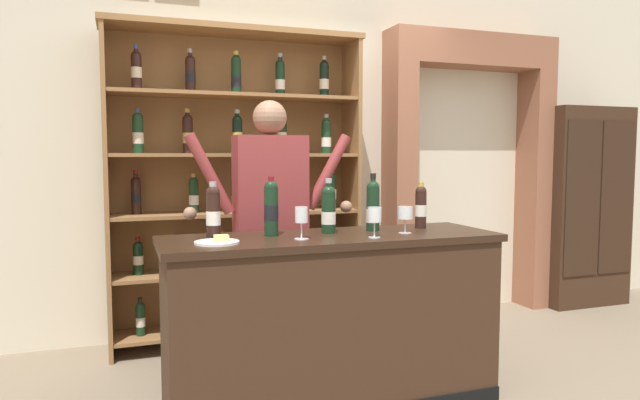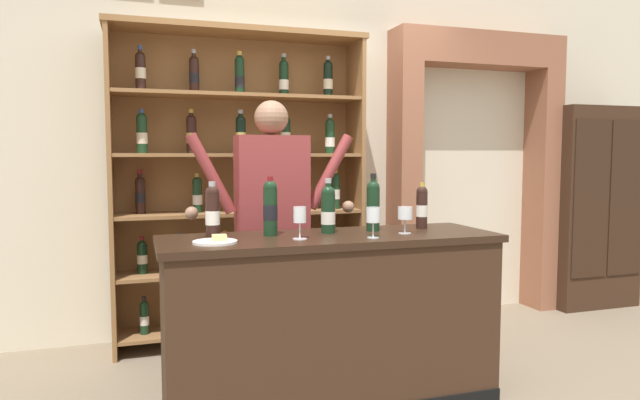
{
  "view_description": "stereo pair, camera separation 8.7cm",
  "coord_description": "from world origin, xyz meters",
  "px_view_note": "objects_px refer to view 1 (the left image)",
  "views": [
    {
      "loc": [
        -1.28,
        -2.9,
        1.39
      ],
      "look_at": [
        -0.18,
        0.18,
        1.13
      ],
      "focal_mm": 31.79,
      "sensor_mm": 36.0,
      "label": 1
    },
    {
      "loc": [
        -1.19,
        -2.92,
        1.39
      ],
      "look_at": [
        -0.18,
        0.18,
        1.13
      ],
      "focal_mm": 31.79,
      "sensor_mm": 36.0,
      "label": 2
    }
  ],
  "objects_px": {
    "tasting_bottle_chianti": "(329,209)",
    "cheese_plate": "(218,242)",
    "wine_glass_left": "(375,216)",
    "wine_glass_spare": "(301,217)",
    "tasting_bottle_grappa": "(373,206)",
    "tasting_bottle_super_tuscan": "(271,207)",
    "side_cabinet": "(581,206)",
    "wine_glass_center": "(405,214)",
    "tasting_bottle_bianco": "(421,206)",
    "tasting_bottle_rosso": "(213,211)",
    "tasting_counter": "(332,319)",
    "shopkeeper": "(270,203)",
    "wine_shelf": "(236,179)"
  },
  "relations": [
    {
      "from": "tasting_counter",
      "to": "tasting_bottle_chianti",
      "type": "relative_size",
      "value": 6.01
    },
    {
      "from": "side_cabinet",
      "to": "tasting_bottle_rosso",
      "type": "relative_size",
      "value": 6.08
    },
    {
      "from": "tasting_bottle_super_tuscan",
      "to": "tasting_bottle_grappa",
      "type": "xyz_separation_m",
      "value": [
        0.61,
        0.0,
        -0.01
      ]
    },
    {
      "from": "wine_glass_center",
      "to": "shopkeeper",
      "type": "bearing_deg",
      "value": 131.78
    },
    {
      "from": "side_cabinet",
      "to": "shopkeeper",
      "type": "height_order",
      "value": "side_cabinet"
    },
    {
      "from": "tasting_bottle_grappa",
      "to": "tasting_bottle_bianco",
      "type": "height_order",
      "value": "tasting_bottle_grappa"
    },
    {
      "from": "shopkeeper",
      "to": "wine_glass_center",
      "type": "distance_m",
      "value": 0.91
    },
    {
      "from": "tasting_bottle_super_tuscan",
      "to": "shopkeeper",
      "type": "bearing_deg",
      "value": 75.89
    },
    {
      "from": "tasting_counter",
      "to": "cheese_plate",
      "type": "distance_m",
      "value": 0.81
    },
    {
      "from": "wine_shelf",
      "to": "tasting_bottle_bianco",
      "type": "relative_size",
      "value": 8.29
    },
    {
      "from": "wine_glass_spare",
      "to": "wine_shelf",
      "type": "bearing_deg",
      "value": 93.32
    },
    {
      "from": "wine_shelf",
      "to": "tasting_counter",
      "type": "distance_m",
      "value": 1.47
    },
    {
      "from": "tasting_bottle_chianti",
      "to": "cheese_plate",
      "type": "xyz_separation_m",
      "value": [
        -0.65,
        -0.17,
        -0.13
      ]
    },
    {
      "from": "wine_glass_center",
      "to": "wine_glass_spare",
      "type": "distance_m",
      "value": 0.62
    },
    {
      "from": "wine_glass_center",
      "to": "cheese_plate",
      "type": "xyz_separation_m",
      "value": [
        -1.06,
        -0.02,
        -0.1
      ]
    },
    {
      "from": "wine_shelf",
      "to": "tasting_bottle_super_tuscan",
      "type": "bearing_deg",
      "value": -91.9
    },
    {
      "from": "wine_shelf",
      "to": "tasting_bottle_super_tuscan",
      "type": "xyz_separation_m",
      "value": [
        -0.04,
        -1.15,
        -0.11
      ]
    },
    {
      "from": "tasting_bottle_grappa",
      "to": "cheese_plate",
      "type": "relative_size",
      "value": 1.5
    },
    {
      "from": "tasting_bottle_super_tuscan",
      "to": "tasting_bottle_bianco",
      "type": "relative_size",
      "value": 1.18
    },
    {
      "from": "side_cabinet",
      "to": "wine_glass_spare",
      "type": "height_order",
      "value": "side_cabinet"
    },
    {
      "from": "tasting_bottle_grappa",
      "to": "wine_glass_spare",
      "type": "xyz_separation_m",
      "value": [
        -0.5,
        -0.18,
        -0.03
      ]
    },
    {
      "from": "tasting_bottle_bianco",
      "to": "wine_glass_center",
      "type": "relative_size",
      "value": 1.82
    },
    {
      "from": "tasting_bottle_chianti",
      "to": "wine_glass_center",
      "type": "xyz_separation_m",
      "value": [
        0.41,
        -0.15,
        -0.03
      ]
    },
    {
      "from": "shopkeeper",
      "to": "wine_glass_left",
      "type": "relative_size",
      "value": 10.51
    },
    {
      "from": "tasting_bottle_super_tuscan",
      "to": "tasting_bottle_bianco",
      "type": "bearing_deg",
      "value": 0.94
    },
    {
      "from": "tasting_bottle_super_tuscan",
      "to": "wine_glass_left",
      "type": "distance_m",
      "value": 0.56
    },
    {
      "from": "wine_glass_left",
      "to": "wine_glass_spare",
      "type": "bearing_deg",
      "value": 168.92
    },
    {
      "from": "side_cabinet",
      "to": "wine_glass_center",
      "type": "xyz_separation_m",
      "value": [
        -2.55,
        -1.31,
        0.14
      ]
    },
    {
      "from": "wine_shelf",
      "to": "side_cabinet",
      "type": "relative_size",
      "value": 1.26
    },
    {
      "from": "wine_shelf",
      "to": "tasting_bottle_super_tuscan",
      "type": "height_order",
      "value": "wine_shelf"
    },
    {
      "from": "wine_glass_center",
      "to": "tasting_bottle_grappa",
      "type": "bearing_deg",
      "value": 129.47
    },
    {
      "from": "tasting_counter",
      "to": "shopkeeper",
      "type": "relative_size",
      "value": 1.08
    },
    {
      "from": "wine_shelf",
      "to": "tasting_bottle_grappa",
      "type": "bearing_deg",
      "value": -63.54
    },
    {
      "from": "tasting_bottle_rosso",
      "to": "tasting_bottle_grappa",
      "type": "height_order",
      "value": "tasting_bottle_grappa"
    },
    {
      "from": "tasting_bottle_bianco",
      "to": "wine_glass_center",
      "type": "distance_m",
      "value": 0.26
    },
    {
      "from": "tasting_bottle_chianti",
      "to": "wine_glass_center",
      "type": "relative_size",
      "value": 2.05
    },
    {
      "from": "wine_glass_spare",
      "to": "cheese_plate",
      "type": "height_order",
      "value": "wine_glass_spare"
    },
    {
      "from": "tasting_bottle_rosso",
      "to": "wine_glass_left",
      "type": "relative_size",
      "value": 1.82
    },
    {
      "from": "tasting_bottle_bianco",
      "to": "wine_glass_center",
      "type": "xyz_separation_m",
      "value": [
        -0.19,
        -0.17,
        -0.03
      ]
    },
    {
      "from": "tasting_bottle_chianti",
      "to": "cheese_plate",
      "type": "distance_m",
      "value": 0.69
    },
    {
      "from": "wine_glass_center",
      "to": "cheese_plate",
      "type": "bearing_deg",
      "value": -179.03
    },
    {
      "from": "wine_shelf",
      "to": "shopkeeper",
      "type": "xyz_separation_m",
      "value": [
        0.09,
        -0.63,
        -0.13
      ]
    },
    {
      "from": "tasting_bottle_chianti",
      "to": "tasting_bottle_grappa",
      "type": "distance_m",
      "value": 0.28
    },
    {
      "from": "side_cabinet",
      "to": "wine_glass_left",
      "type": "distance_m",
      "value": 3.13
    },
    {
      "from": "shopkeeper",
      "to": "tasting_bottle_super_tuscan",
      "type": "height_order",
      "value": "shopkeeper"
    },
    {
      "from": "tasting_bottle_chianti",
      "to": "wine_glass_spare",
      "type": "distance_m",
      "value": 0.28
    },
    {
      "from": "tasting_counter",
      "to": "tasting_bottle_grappa",
      "type": "bearing_deg",
      "value": 16.87
    },
    {
      "from": "wine_glass_center",
      "to": "tasting_bottle_bianco",
      "type": "bearing_deg",
      "value": 40.63
    },
    {
      "from": "shopkeeper",
      "to": "wine_glass_spare",
      "type": "distance_m",
      "value": 0.71
    },
    {
      "from": "wine_shelf",
      "to": "wine_glass_center",
      "type": "height_order",
      "value": "wine_shelf"
    }
  ]
}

